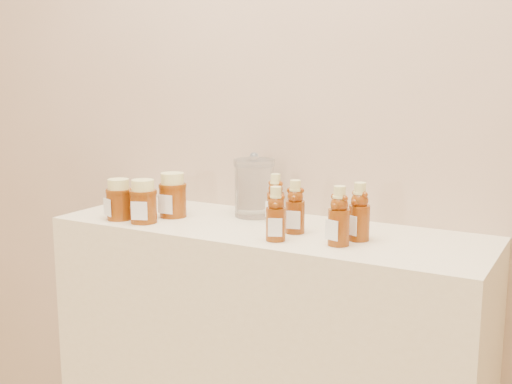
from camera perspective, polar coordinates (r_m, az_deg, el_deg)
The scene contains 11 objects.
wall_back at distance 1.88m, azimuth 3.93°, elevation 11.62°, with size 3.50×0.02×2.70m, color tan.
display_table at distance 1.91m, azimuth 0.93°, elevation -16.38°, with size 1.20×0.40×0.90m, color beige.
bear_bottle_back_left at distance 1.80m, azimuth 1.75°, elevation -0.25°, with size 0.05×0.05×0.15m, color #612607, non-canonical shape.
bear_bottle_back_mid at distance 1.67m, azimuth 3.51°, elevation -1.01°, with size 0.05×0.05×0.16m, color #612607, non-canonical shape.
bear_bottle_back_right at distance 1.61m, azimuth 9.19°, elevation -1.40°, with size 0.06×0.06×0.17m, color #612607, non-canonical shape.
bear_bottle_front_left at distance 1.59m, azimuth 1.77°, elevation -1.63°, with size 0.05×0.05×0.15m, color #612607, non-canonical shape.
bear_bottle_front_right at distance 1.56m, azimuth 7.39°, elevation -1.77°, with size 0.06×0.06×0.17m, color #612607, non-canonical shape.
honey_jar_left at distance 1.87m, azimuth -12.08°, elevation -0.64°, with size 0.07×0.07×0.12m, color #612607, non-canonical shape.
honey_jar_back at distance 1.88m, azimuth -7.41°, elevation -0.26°, with size 0.08×0.08×0.13m, color #612607, non-canonical shape.
honey_jar_front at distance 1.82m, azimuth -9.98°, elevation -0.82°, with size 0.08×0.08×0.12m, color #612607, non-canonical shape.
glass_canister at distance 1.86m, azimuth -0.17°, elevation 0.58°, with size 0.12×0.12×0.18m, color white, non-canonical shape.
Camera 1 is at (0.80, 0.05, 1.31)m, focal length 45.00 mm.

